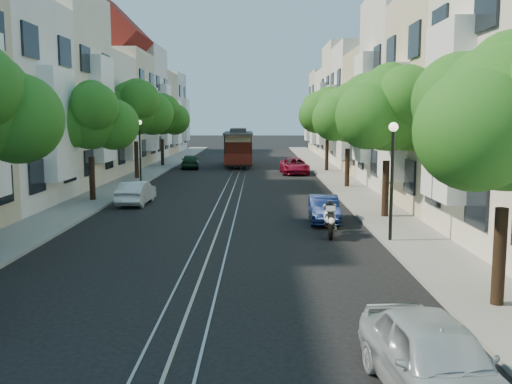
{
  "coord_description": "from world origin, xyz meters",
  "views": [
    {
      "loc": [
        1.65,
        -15.89,
        4.44
      ],
      "look_at": [
        1.51,
        7.98,
        1.32
      ],
      "focal_mm": 40.0,
      "sensor_mm": 36.0,
      "label": 1
    }
  ],
  "objects_px": {
    "tree_w_d": "(162,116)",
    "parked_car_w_mid": "(136,193)",
    "lamp_east": "(392,164)",
    "parked_car_e_near": "(435,360)",
    "sportbike_rider": "(330,217)",
    "tree_e_a": "(510,120)",
    "tree_e_c": "(349,115)",
    "parked_car_e_mid": "(324,209)",
    "tree_w_c": "(136,109)",
    "lamp_west": "(140,142)",
    "parked_car_w_far": "(190,161)",
    "parked_car_e_far": "(294,166)",
    "tree_e_b": "(389,111)",
    "cable_car": "(238,146)",
    "tree_w_b": "(91,118)",
    "tree_e_d": "(328,112)"
  },
  "relations": [
    {
      "from": "tree_e_c",
      "to": "tree_e_d",
      "type": "xyz_separation_m",
      "value": [
        0.0,
        11.0,
        0.27
      ]
    },
    {
      "from": "lamp_east",
      "to": "parked_car_w_far",
      "type": "bearing_deg",
      "value": 109.81
    },
    {
      "from": "parked_car_e_far",
      "to": "tree_w_b",
      "type": "bearing_deg",
      "value": -129.42
    },
    {
      "from": "cable_car",
      "to": "sportbike_rider",
      "type": "bearing_deg",
      "value": -83.15
    },
    {
      "from": "tree_w_d",
      "to": "parked_car_e_near",
      "type": "distance_m",
      "value": 45.03
    },
    {
      "from": "sportbike_rider",
      "to": "parked_car_e_near",
      "type": "xyz_separation_m",
      "value": [
        0.1,
        -12.6,
        -0.07
      ]
    },
    {
      "from": "tree_w_b",
      "to": "tree_w_c",
      "type": "relative_size",
      "value": 0.88
    },
    {
      "from": "sportbike_rider",
      "to": "parked_car_w_far",
      "type": "height_order",
      "value": "sportbike_rider"
    },
    {
      "from": "tree_e_a",
      "to": "tree_w_d",
      "type": "xyz_separation_m",
      "value": [
        -14.4,
        39.0,
        0.2
      ]
    },
    {
      "from": "tree_w_d",
      "to": "parked_car_e_near",
      "type": "xyz_separation_m",
      "value": [
        11.54,
        -43.35,
        -3.92
      ]
    },
    {
      "from": "lamp_west",
      "to": "parked_car_e_near",
      "type": "bearing_deg",
      "value": -69.98
    },
    {
      "from": "parked_car_w_far",
      "to": "lamp_east",
      "type": "bearing_deg",
      "value": 103.57
    },
    {
      "from": "cable_car",
      "to": "parked_car_e_far",
      "type": "xyz_separation_m",
      "value": [
        4.71,
        -7.2,
        -1.24
      ]
    },
    {
      "from": "tree_e_a",
      "to": "parked_car_e_far",
      "type": "xyz_separation_m",
      "value": [
        -2.83,
        32.21,
        -3.77
      ]
    },
    {
      "from": "tree_w_d",
      "to": "cable_car",
      "type": "relative_size",
      "value": 0.79
    },
    {
      "from": "parked_car_e_mid",
      "to": "parked_car_e_near",
      "type": "bearing_deg",
      "value": -88.23
    },
    {
      "from": "sportbike_rider",
      "to": "tree_w_b",
      "type": "bearing_deg",
      "value": 145.56
    },
    {
      "from": "tree_w_d",
      "to": "lamp_east",
      "type": "distance_m",
      "value": 34.73
    },
    {
      "from": "tree_w_d",
      "to": "parked_car_e_mid",
      "type": "xyz_separation_m",
      "value": [
        11.54,
        -27.84,
        -4.03
      ]
    },
    {
      "from": "lamp_east",
      "to": "parked_car_w_mid",
      "type": "bearing_deg",
      "value": 140.24
    },
    {
      "from": "tree_e_d",
      "to": "parked_car_e_mid",
      "type": "xyz_separation_m",
      "value": [
        -2.86,
        -22.84,
        -4.3
      ]
    },
    {
      "from": "tree_e_a",
      "to": "parked_car_w_mid",
      "type": "relative_size",
      "value": 1.69
    },
    {
      "from": "tree_e_c",
      "to": "parked_car_e_near",
      "type": "bearing_deg",
      "value": -95.97
    },
    {
      "from": "sportbike_rider",
      "to": "cable_car",
      "type": "distance_m",
      "value": 31.51
    },
    {
      "from": "tree_w_b",
      "to": "parked_car_w_mid",
      "type": "height_order",
      "value": "tree_w_b"
    },
    {
      "from": "lamp_east",
      "to": "parked_car_e_near",
      "type": "distance_m",
      "value": 11.73
    },
    {
      "from": "tree_e_b",
      "to": "lamp_west",
      "type": "bearing_deg",
      "value": 136.15
    },
    {
      "from": "cable_car",
      "to": "parked_car_w_far",
      "type": "relative_size",
      "value": 2.22
    },
    {
      "from": "sportbike_rider",
      "to": "tree_e_a",
      "type": "bearing_deg",
      "value": -67.26
    },
    {
      "from": "tree_e_a",
      "to": "parked_car_e_far",
      "type": "height_order",
      "value": "tree_e_a"
    },
    {
      "from": "lamp_east",
      "to": "parked_car_w_far",
      "type": "xyz_separation_m",
      "value": [
        -10.7,
        29.71,
        -2.21
      ]
    },
    {
      "from": "parked_car_w_far",
      "to": "tree_w_d",
      "type": "bearing_deg",
      "value": -45.82
    },
    {
      "from": "tree_e_c",
      "to": "tree_w_d",
      "type": "distance_m",
      "value": 21.53
    },
    {
      "from": "tree_w_d",
      "to": "parked_car_w_mid",
      "type": "relative_size",
      "value": 1.76
    },
    {
      "from": "lamp_east",
      "to": "lamp_west",
      "type": "bearing_deg",
      "value": 124.99
    },
    {
      "from": "tree_w_c",
      "to": "lamp_west",
      "type": "bearing_deg",
      "value": -74.25
    },
    {
      "from": "lamp_east",
      "to": "parked_car_w_mid",
      "type": "relative_size",
      "value": 1.12
    },
    {
      "from": "tree_e_a",
      "to": "parked_car_e_mid",
      "type": "distance_m",
      "value": 12.14
    },
    {
      "from": "tree_w_c",
      "to": "parked_car_e_mid",
      "type": "distance_m",
      "value": 20.9
    },
    {
      "from": "parked_car_e_mid",
      "to": "cable_car",
      "type": "bearing_deg",
      "value": 101.17
    },
    {
      "from": "tree_e_b",
      "to": "tree_w_b",
      "type": "relative_size",
      "value": 1.07
    },
    {
      "from": "tree_e_c",
      "to": "tree_w_d",
      "type": "relative_size",
      "value": 1.0
    },
    {
      "from": "cable_car",
      "to": "parked_car_w_mid",
      "type": "height_order",
      "value": "cable_car"
    },
    {
      "from": "lamp_east",
      "to": "parked_car_e_near",
      "type": "height_order",
      "value": "lamp_east"
    },
    {
      "from": "tree_e_c",
      "to": "parked_car_w_far",
      "type": "relative_size",
      "value": 1.75
    },
    {
      "from": "parked_car_e_near",
      "to": "lamp_east",
      "type": "bearing_deg",
      "value": 74.42
    },
    {
      "from": "parked_car_e_mid",
      "to": "parked_car_w_far",
      "type": "bearing_deg",
      "value": 110.76
    },
    {
      "from": "lamp_west",
      "to": "parked_car_e_mid",
      "type": "bearing_deg",
      "value": -52.34
    },
    {
      "from": "parked_car_e_mid",
      "to": "tree_w_b",
      "type": "bearing_deg",
      "value": 154.94
    },
    {
      "from": "tree_w_b",
      "to": "lamp_east",
      "type": "distance_m",
      "value": 16.81
    }
  ]
}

